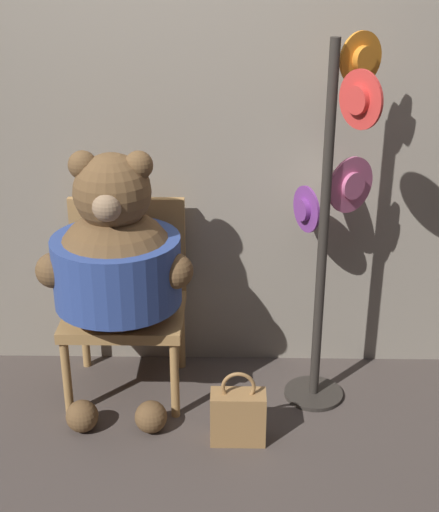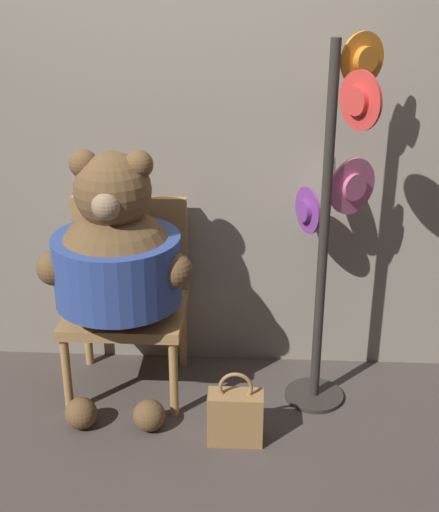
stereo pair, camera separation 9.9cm
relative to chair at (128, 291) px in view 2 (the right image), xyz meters
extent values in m
plane|color=#4C423D|center=(0.22, -0.43, -0.49)|extent=(14.00, 14.00, 0.00)
cube|color=gray|center=(0.22, 0.27, 0.91)|extent=(8.00, 0.10, 2.79)
cylinder|color=#B2844C|center=(-0.24, -0.29, -0.29)|extent=(0.04, 0.04, 0.39)
cylinder|color=#B2844C|center=(0.24, -0.29, -0.29)|extent=(0.04, 0.04, 0.39)
cylinder|color=#B2844C|center=(-0.24, 0.13, -0.29)|extent=(0.04, 0.04, 0.39)
cylinder|color=#B2844C|center=(0.24, 0.13, -0.29)|extent=(0.04, 0.04, 0.39)
cube|color=#B2844C|center=(0.00, -0.08, -0.08)|extent=(0.55, 0.48, 0.05)
cube|color=#B2844C|center=(0.00, 0.14, 0.18)|extent=(0.55, 0.04, 0.47)
sphere|color=brown|center=(-0.01, -0.15, 0.19)|extent=(0.56, 0.56, 0.56)
cylinder|color=#334C99|center=(-0.01, -0.15, 0.19)|extent=(0.57, 0.57, 0.31)
sphere|color=brown|center=(-0.01, -0.15, 0.55)|extent=(0.33, 0.33, 0.33)
sphere|color=brown|center=(-0.13, -0.15, 0.66)|extent=(0.12, 0.12, 0.12)
sphere|color=brown|center=(0.11, -0.15, 0.66)|extent=(0.12, 0.12, 0.12)
sphere|color=#997A5B|center=(-0.01, -0.30, 0.53)|extent=(0.12, 0.12, 0.12)
sphere|color=brown|center=(-0.27, -0.22, 0.21)|extent=(0.16, 0.16, 0.16)
sphere|color=brown|center=(0.25, -0.22, 0.21)|extent=(0.16, 0.16, 0.16)
sphere|color=brown|center=(-0.16, -0.40, -0.41)|extent=(0.14, 0.14, 0.14)
sphere|color=brown|center=(0.14, -0.40, -0.41)|extent=(0.14, 0.14, 0.14)
cylinder|color=#332D28|center=(0.89, -0.12, -0.48)|extent=(0.28, 0.28, 0.02)
cylinder|color=#332D28|center=(0.89, -0.12, 0.34)|extent=(0.04, 0.04, 1.66)
cylinder|color=orange|center=(1.01, -0.04, 1.08)|extent=(0.19, 0.13, 0.22)
cylinder|color=orange|center=(1.01, -0.04, 1.08)|extent=(0.13, 0.12, 0.10)
cylinder|color=#D16693|center=(1.01, -0.04, 0.55)|extent=(0.21, 0.15, 0.25)
cylinder|color=#D16693|center=(1.01, -0.04, 0.55)|extent=(0.13, 0.11, 0.12)
cylinder|color=red|center=(0.99, -0.25, 0.96)|extent=(0.14, 0.20, 0.23)
cylinder|color=red|center=(0.99, -0.25, 0.96)|extent=(0.11, 0.13, 0.11)
cylinder|color=#7A388E|center=(0.83, 0.02, 0.41)|extent=(0.10, 0.20, 0.21)
cylinder|color=#7A388E|center=(0.83, 0.02, 0.41)|extent=(0.10, 0.12, 0.10)
cylinder|color=silver|center=(0.93, 0.04, 0.53)|extent=(0.06, 0.24, 0.24)
cylinder|color=silver|center=(0.93, 0.04, 0.53)|extent=(0.07, 0.12, 0.12)
cube|color=#A87A47|center=(0.53, -0.47, -0.37)|extent=(0.24, 0.11, 0.24)
torus|color=#A87A47|center=(0.53, -0.47, -0.21)|extent=(0.15, 0.02, 0.15)
camera|label=1|loc=(0.49, -3.01, 1.49)|focal=50.00mm
camera|label=2|loc=(0.59, -3.00, 1.49)|focal=50.00mm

